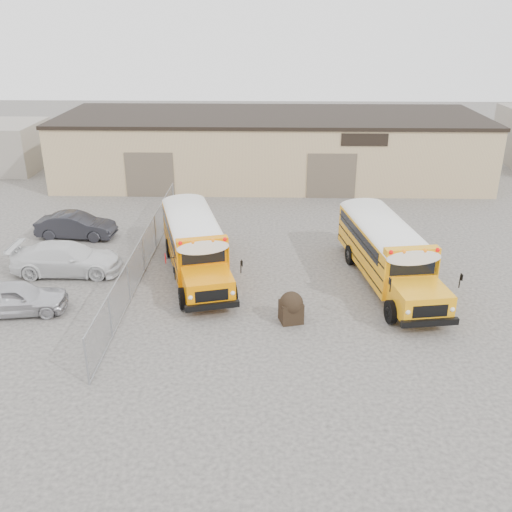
{
  "coord_description": "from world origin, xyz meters",
  "views": [
    {
      "loc": [
        -0.08,
        -21.59,
        11.42
      ],
      "look_at": [
        -0.63,
        1.3,
        1.6
      ],
      "focal_mm": 40.0,
      "sensor_mm": 36.0,
      "label": 1
    }
  ],
  "objects_px": {
    "school_bus_right": "(352,208)",
    "car_silver": "(16,298)",
    "tarp_bundle": "(291,307)",
    "car_white": "(67,259)",
    "car_dark": "(76,226)",
    "school_bus_left": "(181,204)"
  },
  "relations": [
    {
      "from": "tarp_bundle",
      "to": "car_white",
      "type": "distance_m",
      "value": 11.29
    },
    {
      "from": "car_silver",
      "to": "car_dark",
      "type": "bearing_deg",
      "value": -6.7
    },
    {
      "from": "car_silver",
      "to": "car_white",
      "type": "relative_size",
      "value": 0.8
    },
    {
      "from": "car_silver",
      "to": "car_dark",
      "type": "distance_m",
      "value": 8.53
    },
    {
      "from": "school_bus_right",
      "to": "tarp_bundle",
      "type": "bearing_deg",
      "value": -110.56
    },
    {
      "from": "car_silver",
      "to": "car_white",
      "type": "bearing_deg",
      "value": -19.95
    },
    {
      "from": "school_bus_right",
      "to": "car_silver",
      "type": "relative_size",
      "value": 2.35
    },
    {
      "from": "school_bus_left",
      "to": "tarp_bundle",
      "type": "bearing_deg",
      "value": -60.24
    },
    {
      "from": "school_bus_right",
      "to": "car_silver",
      "type": "distance_m",
      "value": 17.47
    },
    {
      "from": "car_silver",
      "to": "school_bus_left",
      "type": "bearing_deg",
      "value": -36.89
    },
    {
      "from": "car_dark",
      "to": "car_silver",
      "type": "bearing_deg",
      "value": -174.79
    },
    {
      "from": "school_bus_right",
      "to": "car_silver",
      "type": "height_order",
      "value": "school_bus_right"
    },
    {
      "from": "school_bus_right",
      "to": "tarp_bundle",
      "type": "height_order",
      "value": "school_bus_right"
    },
    {
      "from": "car_silver",
      "to": "car_dark",
      "type": "height_order",
      "value": "same"
    },
    {
      "from": "school_bus_right",
      "to": "car_dark",
      "type": "distance_m",
      "value": 15.1
    },
    {
      "from": "school_bus_left",
      "to": "tarp_bundle",
      "type": "relative_size",
      "value": 7.25
    },
    {
      "from": "school_bus_right",
      "to": "car_dark",
      "type": "bearing_deg",
      "value": -177.49
    },
    {
      "from": "tarp_bundle",
      "to": "car_white",
      "type": "relative_size",
      "value": 0.25
    },
    {
      "from": "car_white",
      "to": "car_dark",
      "type": "xyz_separation_m",
      "value": [
        -1.04,
        4.59,
        -0.05
      ]
    },
    {
      "from": "school_bus_left",
      "to": "car_dark",
      "type": "distance_m",
      "value": 5.8
    },
    {
      "from": "school_bus_left",
      "to": "car_silver",
      "type": "height_order",
      "value": "school_bus_left"
    },
    {
      "from": "car_silver",
      "to": "tarp_bundle",
      "type": "bearing_deg",
      "value": -100.4
    }
  ]
}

